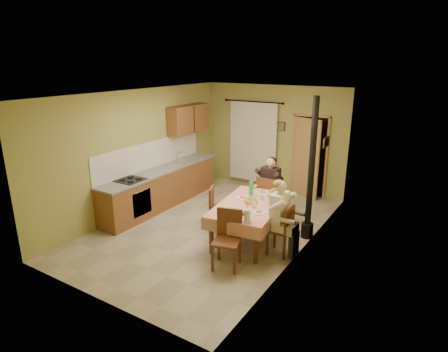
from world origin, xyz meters
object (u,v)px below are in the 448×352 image
Objects in this scene: chair_right at (280,239)px; man_right at (281,209)px; dining_table at (249,222)px; stove_flue at (310,189)px; man_far at (270,181)px; chair_left at (219,217)px; chair_near at (227,251)px; chair_far at (268,206)px.

chair_right is 0.59m from man_right.
stove_flue reaches higher than dining_table.
stove_flue is (1.05, -0.44, 0.15)m from man_far.
man_far and man_right have the same top height.
chair_near is at bearing 14.76° from chair_left.
chair_near is 1.06× the size of chair_right.
chair_right is (0.60, 0.89, -0.00)m from chair_near.
man_far reaches higher than chair_near.
chair_left is at bearing -158.16° from stove_flue.
chair_far is at bearing 32.66° from man_right.
dining_table is 0.91m from man_right.
man_far is at bearing 128.28° from chair_left.
chair_near reaches higher than dining_table.
chair_left is (-0.61, -1.09, -0.00)m from chair_far.
stove_flue is (0.20, 0.92, 0.15)m from man_right.
chair_left is 1.60m from man_right.
chair_far is at bearing -99.21° from chair_near.
chair_right is at bearing -90.00° from man_right.
chair_near is 1.07× the size of chair_left.
dining_table is at bearing -98.37° from chair_near.
chair_near is at bearing -79.87° from chair_far.
chair_far is 0.72× the size of man_right.
man_far is (-0.27, 2.25, 0.59)m from chair_near.
chair_right is 0.68× the size of man_right.
man_right is at bearing -139.45° from chair_near.
chair_near is 0.72× the size of man_right.
chair_right reaches higher than dining_table.
dining_table is 1.46× the size of man_far.
man_far is (0.00, 0.01, 0.59)m from chair_far.
chair_far is at bearing 158.14° from stove_flue.
stove_flue reaches higher than chair_far.
chair_far is 1.60m from chair_right.
chair_right is (0.87, -1.34, -0.00)m from chair_far.
stove_flue is at bearing -18.61° from chair_far.
chair_left is at bearing 80.50° from chair_right.
chair_near is (0.27, -2.23, 0.00)m from chair_far.
man_right is (0.85, -1.34, 0.59)m from chair_far.
chair_right is at bearing -101.62° from stove_flue.
chair_far reaches higher than dining_table.
chair_left is (-1.48, 0.25, -0.00)m from chair_right.
chair_right is at bearing -53.93° from chair_far.
chair_left is 0.68× the size of man_right.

